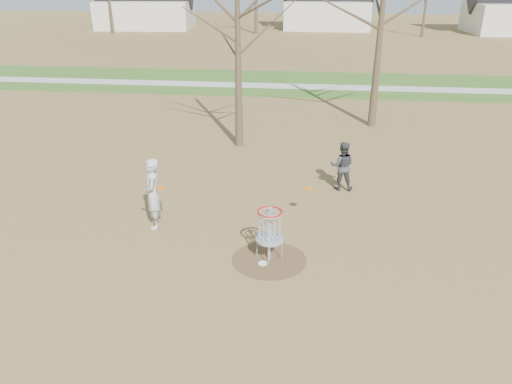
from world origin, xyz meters
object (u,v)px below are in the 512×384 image
disc_grounded (263,263)px  player_throwing (342,166)px  player_standing (153,194)px  disc_golf_basket (270,226)px

disc_grounded → player_throwing: bearing=67.3°
player_standing → disc_grounded: size_ratio=8.79×
player_standing → disc_golf_basket: (3.24, -1.36, -0.05)m
player_standing → player_throwing: bearing=105.0°
player_standing → disc_golf_basket: bearing=50.2°
player_standing → disc_golf_basket: 3.51m
disc_grounded → disc_golf_basket: bearing=56.6°
player_throwing → disc_grounded: bearing=68.7°
player_throwing → disc_golf_basket: 4.92m
disc_grounded → player_standing: bearing=153.2°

